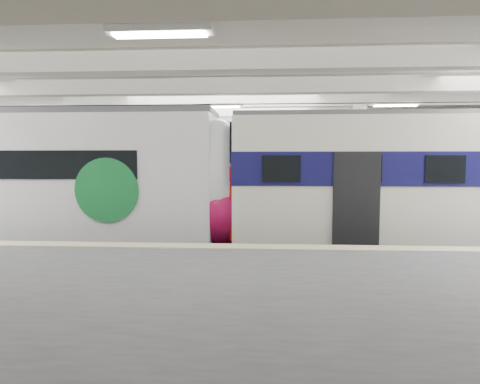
{
  "coord_description": "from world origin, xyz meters",
  "views": [
    {
      "loc": [
        1.56,
        -12.05,
        3.01
      ],
      "look_at": [
        0.78,
        1.0,
        2.0
      ],
      "focal_mm": 30.0,
      "sensor_mm": 36.0,
      "label": 1
    }
  ],
  "objects": [
    {
      "name": "station_hall",
      "position": [
        0.0,
        -1.74,
        3.24
      ],
      "size": [
        36.0,
        24.0,
        5.75
      ],
      "color": "black",
      "rests_on": "ground"
    },
    {
      "name": "modern_emu",
      "position": [
        -5.03,
        -0.0,
        2.22
      ],
      "size": [
        14.06,
        2.9,
        4.52
      ],
      "color": "white",
      "rests_on": "ground"
    },
    {
      "name": "older_rer",
      "position": [
        7.22,
        0.0,
        2.3
      ],
      "size": [
        13.25,
        2.93,
        4.38
      ],
      "color": "white",
      "rests_on": "ground"
    },
    {
      "name": "far_train",
      "position": [
        -4.46,
        5.5,
        2.39
      ],
      "size": [
        14.66,
        3.25,
        4.64
      ],
      "rotation": [
        0.0,
        0.0,
        0.02
      ],
      "color": "white",
      "rests_on": "ground"
    }
  ]
}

